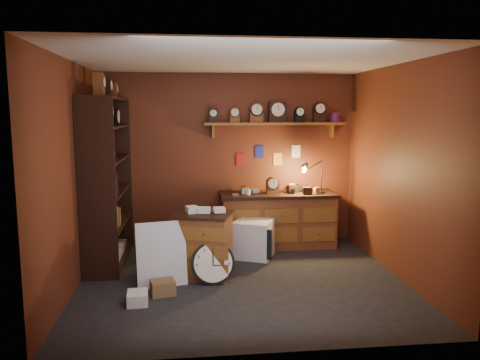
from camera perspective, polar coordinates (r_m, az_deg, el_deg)
name	(u,v)px	position (r m, az deg, el deg)	size (l,w,h in m)	color
floor	(242,281)	(6.01, 0.20, -12.17)	(4.00, 4.00, 0.00)	black
room_shell	(244,143)	(5.76, 0.53, 4.51)	(4.02, 3.62, 2.71)	maroon
shelving_unit	(105,174)	(6.73, -16.14, 0.72)	(0.47, 1.60, 2.58)	black
workbench	(278,217)	(7.39, 4.63, -4.47)	(1.81, 0.66, 1.36)	brown
low_cabinet	(203,242)	(6.08, -4.56, -7.54)	(0.86, 0.78, 0.91)	brown
big_round_clock	(213,263)	(5.84, -3.31, -10.06)	(0.53, 0.17, 0.54)	black
white_panel	(162,285)	(5.95, -9.45, -12.52)	(0.60, 0.03, 0.81)	silver
mini_fridge	(254,239)	(6.87, 1.69, -7.18)	(0.68, 0.70, 0.54)	silver
floor_box_a	(163,288)	(5.63, -9.39, -12.81)	(0.27, 0.23, 0.17)	brown
floor_box_b	(138,298)	(5.44, -12.38, -13.87)	(0.22, 0.27, 0.13)	white
floor_box_c	(184,271)	(6.12, -6.84, -10.90)	(0.25, 0.21, 0.19)	brown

